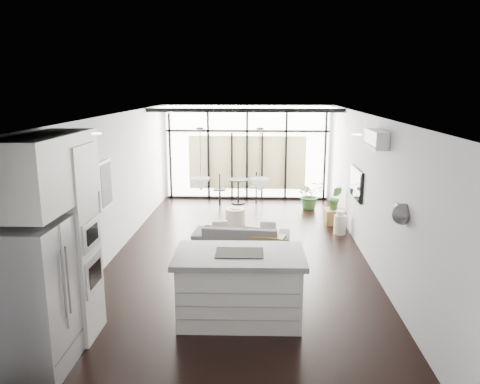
# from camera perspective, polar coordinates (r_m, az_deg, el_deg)

# --- Properties ---
(floor) EXTENTS (5.00, 10.00, 0.00)m
(floor) POSITION_cam_1_polar(r_m,az_deg,el_deg) (9.48, -0.08, -7.79)
(floor) COLOR black
(floor) RESTS_ON ground
(ceiling) EXTENTS (5.00, 10.00, 0.00)m
(ceiling) POSITION_cam_1_polar(r_m,az_deg,el_deg) (8.89, -0.09, 9.36)
(ceiling) COLOR silver
(ceiling) RESTS_ON ground
(wall_left) EXTENTS (0.02, 10.00, 2.80)m
(wall_left) POSITION_cam_1_polar(r_m,az_deg,el_deg) (9.53, -15.28, 0.63)
(wall_left) COLOR silver
(wall_left) RESTS_ON ground
(wall_right) EXTENTS (0.02, 10.00, 2.80)m
(wall_right) POSITION_cam_1_polar(r_m,az_deg,el_deg) (9.31, 15.47, 0.34)
(wall_right) COLOR silver
(wall_right) RESTS_ON ground
(wall_back) EXTENTS (5.00, 0.02, 2.80)m
(wall_back) POSITION_cam_1_polar(r_m,az_deg,el_deg) (14.01, 0.88, 4.84)
(wall_back) COLOR silver
(wall_back) RESTS_ON ground
(wall_front) EXTENTS (5.00, 0.02, 2.80)m
(wall_front) POSITION_cam_1_polar(r_m,az_deg,el_deg) (4.34, -3.27, -13.62)
(wall_front) COLOR silver
(wall_front) RESTS_ON ground
(glazing) EXTENTS (5.00, 0.20, 2.80)m
(glazing) POSITION_cam_1_polar(r_m,az_deg,el_deg) (13.89, 0.86, 4.78)
(glazing) COLOR black
(glazing) RESTS_ON ground
(skylight) EXTENTS (4.70, 1.90, 0.06)m
(skylight) POSITION_cam_1_polar(r_m,az_deg,el_deg) (12.89, 0.76, 10.27)
(skylight) COLOR silver
(skylight) RESTS_ON ceiling
(neighbour_building) EXTENTS (3.50, 0.02, 1.60)m
(neighbour_building) POSITION_cam_1_polar(r_m,az_deg,el_deg) (14.00, 0.87, 3.60)
(neighbour_building) COLOR beige
(neighbour_building) RESTS_ON ground
(island) EXTENTS (1.88, 1.14, 1.01)m
(island) POSITION_cam_1_polar(r_m,az_deg,el_deg) (6.88, -0.05, -11.43)
(island) COLOR silver
(island) RESTS_ON floor
(cooktop) EXTENTS (0.69, 0.47, 0.01)m
(cooktop) POSITION_cam_1_polar(r_m,az_deg,el_deg) (6.69, -0.06, -7.42)
(cooktop) COLOR black
(cooktop) RESTS_ON island
(fridge) EXTENTS (0.70, 0.88, 1.82)m
(fridge) POSITION_cam_1_polar(r_m,az_deg,el_deg) (6.07, -23.64, -11.88)
(fridge) COLOR #A2A3A7
(fridge) RESTS_ON floor
(appliance_column) EXTENTS (0.68, 0.71, 2.62)m
(appliance_column) POSITION_cam_1_polar(r_m,az_deg,el_deg) (6.57, -20.43, -5.95)
(appliance_column) COLOR silver
(appliance_column) RESTS_ON floor
(upper_cabinets) EXTENTS (0.62, 1.75, 0.86)m
(upper_cabinets) POSITION_cam_1_polar(r_m,az_deg,el_deg) (6.02, -22.40, 2.44)
(upper_cabinets) COLOR silver
(upper_cabinets) RESTS_ON wall_left
(pendant_left) EXTENTS (0.26, 0.26, 0.18)m
(pendant_left) POSITION_cam_1_polar(r_m,az_deg,el_deg) (6.40, -4.78, 0.93)
(pendant_left) COLOR silver
(pendant_left) RESTS_ON ceiling
(pendant_right) EXTENTS (0.26, 0.26, 0.18)m
(pendant_right) POSITION_cam_1_polar(r_m,az_deg,el_deg) (6.35, 2.40, 0.87)
(pendant_right) COLOR silver
(pendant_right) RESTS_ON ceiling
(sofa) EXTENTS (2.01, 0.74, 0.77)m
(sofa) POSITION_cam_1_polar(r_m,az_deg,el_deg) (9.65, 0.17, -5.00)
(sofa) COLOR #525254
(sofa) RESTS_ON floor
(console_bench) EXTENTS (1.42, 0.67, 0.44)m
(console_bench) POSITION_cam_1_polar(r_m,az_deg,el_deg) (9.47, 1.31, -6.39)
(console_bench) COLOR brown
(console_bench) RESTS_ON floor
(pouf) EXTENTS (0.50, 0.50, 0.39)m
(pouf) POSITION_cam_1_polar(r_m,az_deg,el_deg) (11.54, -0.58, -2.98)
(pouf) COLOR silver
(pouf) RESTS_ON floor
(crate) EXTENTS (0.50, 0.50, 0.36)m
(crate) POSITION_cam_1_polar(r_m,az_deg,el_deg) (11.83, 11.44, -2.93)
(crate) COLOR brown
(crate) RESTS_ON floor
(plant_tall) EXTENTS (0.95, 1.00, 0.62)m
(plant_tall) POSITION_cam_1_polar(r_m,az_deg,el_deg) (13.06, 8.52, -0.74)
(plant_tall) COLOR #305E2A
(plant_tall) RESTS_ON floor
(plant_crate) EXTENTS (0.41, 0.63, 0.26)m
(plant_crate) POSITION_cam_1_polar(r_m,az_deg,el_deg) (11.75, 11.50, -1.47)
(plant_crate) COLOR #305E2A
(plant_crate) RESTS_ON crate
(milk_can) EXTENTS (0.30, 0.30, 0.55)m
(milk_can) POSITION_cam_1_polar(r_m,az_deg,el_deg) (11.01, 12.11, -3.63)
(milk_can) COLOR beige
(milk_can) RESTS_ON floor
(bistro_set) EXTENTS (1.74, 1.14, 0.78)m
(bistro_set) POSITION_cam_1_polar(r_m,az_deg,el_deg) (13.53, -0.22, 0.21)
(bistro_set) COLOR black
(bistro_set) RESTS_ON floor
(tv) EXTENTS (0.05, 1.10, 0.65)m
(tv) POSITION_cam_1_polar(r_m,az_deg,el_deg) (10.28, 14.02, 0.99)
(tv) COLOR black
(tv) RESTS_ON wall_right
(ac_unit) EXTENTS (0.22, 0.90, 0.30)m
(ac_unit) POSITION_cam_1_polar(r_m,az_deg,el_deg) (8.35, 16.29, 6.22)
(ac_unit) COLOR white
(ac_unit) RESTS_ON wall_right
(framed_art) EXTENTS (0.04, 0.70, 0.90)m
(framed_art) POSITION_cam_1_polar(r_m,az_deg,el_deg) (9.03, -16.10, 0.89)
(framed_art) COLOR black
(framed_art) RESTS_ON wall_left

